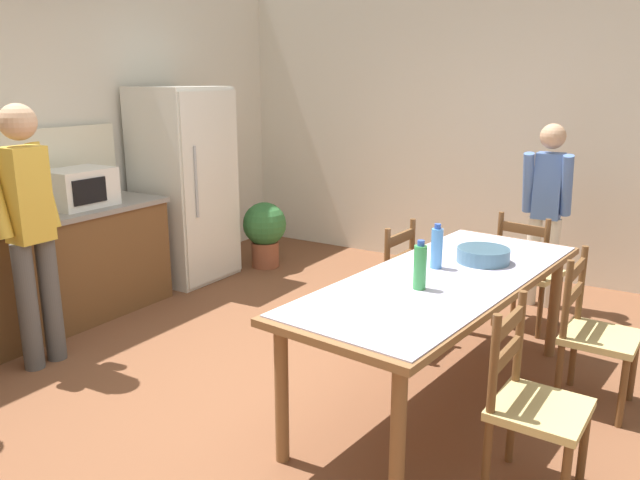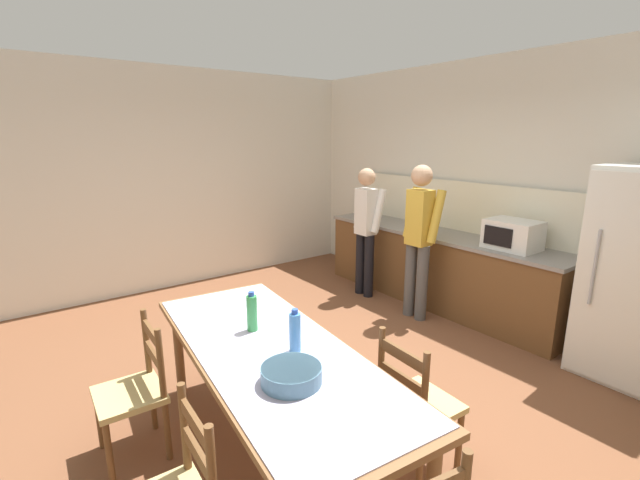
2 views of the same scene
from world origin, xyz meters
name	(u,v)px [view 2 (image 2 of 2)]	position (x,y,z in m)	size (l,w,h in m)	color
ground_plane	(325,385)	(0.00, 0.00, 0.00)	(8.32, 8.32, 0.00)	brown
wall_back	(513,189)	(0.00, 2.66, 1.45)	(6.52, 0.12, 2.90)	silver
wall_left	(178,180)	(-3.26, 0.00, 1.45)	(0.12, 5.20, 2.90)	silver
kitchen_counter	(436,267)	(-0.65, 2.23, 0.45)	(3.22, 0.66, 0.89)	brown
counter_splashback	(456,205)	(-0.65, 2.54, 1.19)	(3.18, 0.03, 0.60)	#EFE8CB
microwave	(513,235)	(0.30, 2.21, 1.04)	(0.50, 0.39, 0.30)	white
dining_table	(271,359)	(0.45, -0.77, 0.71)	(2.35, 1.09, 0.78)	brown
bottle_near_centre	(252,313)	(0.17, -0.74, 0.91)	(0.07, 0.07, 0.27)	green
bottle_off_centre	(295,332)	(0.58, -0.67, 0.91)	(0.07, 0.07, 0.27)	#4C8ED6
serving_bowl	(291,374)	(0.84, -0.87, 0.83)	(0.32, 0.32, 0.09)	slate
chair_side_near_left	(135,391)	(-0.13, -1.43, 0.44)	(0.44, 0.42, 0.91)	brown
chair_side_far_right	(416,404)	(1.04, -0.10, 0.44)	(0.45, 0.43, 0.91)	brown
person_at_sink	(366,226)	(-1.36, 1.71, 0.92)	(0.41, 0.28, 1.64)	black
person_at_counter	(419,234)	(-0.49, 1.69, 0.97)	(0.44, 0.30, 1.73)	#4C4C4C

